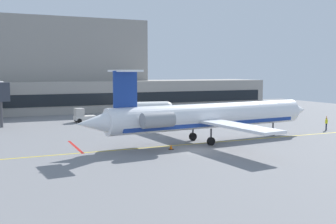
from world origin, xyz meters
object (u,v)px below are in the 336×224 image
at_px(fuel_tank, 149,109).
at_px(marshaller, 326,123).
at_px(baggage_tug, 170,116).
at_px(pushback_tractor, 83,116).
at_px(regional_jet, 207,116).

distance_m(fuel_tank, marshaller, 29.23).
relative_size(baggage_tug, fuel_tank, 0.48).
xyz_separation_m(pushback_tractor, fuel_tank, (11.88, 1.52, 0.56)).
distance_m(baggage_tug, pushback_tractor, 13.85).
bearing_deg(regional_jet, fuel_tank, 83.83).
distance_m(baggage_tug, fuel_tank, 7.47).
relative_size(baggage_tug, marshaller, 2.14).
xyz_separation_m(regional_jet, pushback_tractor, (-9.12, 24.02, -1.99)).
xyz_separation_m(baggage_tug, marshaller, (16.10, -16.53, -0.01)).
bearing_deg(pushback_tractor, baggage_tug, -25.22).
bearing_deg(baggage_tug, marshaller, -45.74).
height_order(fuel_tank, marshaller, fuel_tank).
height_order(regional_jet, baggage_tug, regional_jet).
distance_m(regional_jet, pushback_tractor, 25.77).
distance_m(pushback_tractor, fuel_tank, 11.99).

